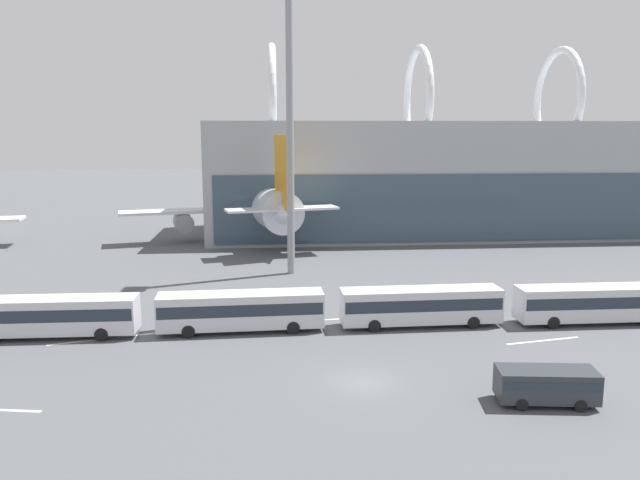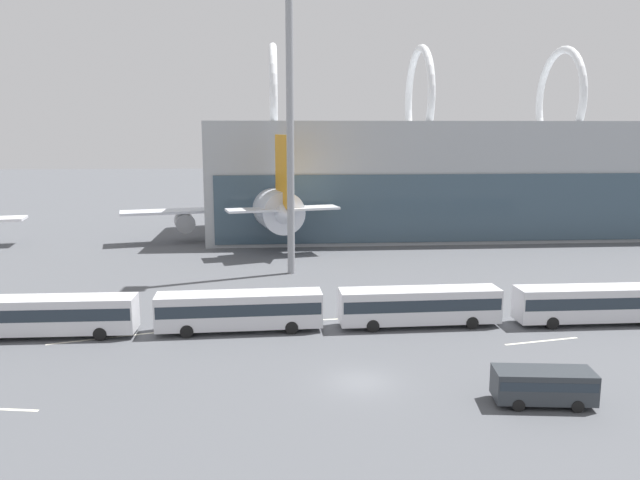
# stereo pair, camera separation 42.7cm
# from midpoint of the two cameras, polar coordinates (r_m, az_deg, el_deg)

# --- Properties ---
(ground_plane) EXTENTS (440.00, 440.00, 0.00)m
(ground_plane) POSITION_cam_midpoint_polar(r_m,az_deg,el_deg) (39.97, 4.01, -12.81)
(ground_plane) COLOR #515459
(terminal_building) EXTENTS (125.80, 21.75, 27.74)m
(terminal_building) POSITION_cam_midpoint_polar(r_m,az_deg,el_deg) (107.55, 26.00, 5.42)
(terminal_building) COLOR #9EA3A8
(terminal_building) RESTS_ON ground_plane
(airliner_at_gate_far) EXTENTS (38.90, 37.76, 14.93)m
(airliner_at_gate_far) POSITION_cam_midpoint_polar(r_m,az_deg,el_deg) (91.13, -5.40, 3.55)
(airliner_at_gate_far) COLOR silver
(airliner_at_gate_far) RESTS_ON ground_plane
(airliner_parked_remote) EXTENTS (35.89, 34.65, 15.33)m
(airliner_parked_remote) POSITION_cam_midpoint_polar(r_m,az_deg,el_deg) (115.84, 21.69, 4.09)
(airliner_parked_remote) COLOR silver
(airliner_parked_remote) RESTS_ON ground_plane
(shuttle_bus_1) EXTENTS (12.83, 2.74, 3.05)m
(shuttle_bus_1) POSITION_cam_midpoint_polar(r_m,az_deg,el_deg) (51.59, -23.25, -6.20)
(shuttle_bus_1) COLOR silver
(shuttle_bus_1) RESTS_ON ground_plane
(shuttle_bus_2) EXTENTS (12.88, 3.02, 3.05)m
(shuttle_bus_2) POSITION_cam_midpoint_polar(r_m,az_deg,el_deg) (49.10, -7.12, -6.24)
(shuttle_bus_2) COLOR silver
(shuttle_bus_2) RESTS_ON ground_plane
(shuttle_bus_3) EXTENTS (12.85, 2.84, 3.05)m
(shuttle_bus_3) POSITION_cam_midpoint_polar(r_m,az_deg,el_deg) (50.60, 9.32, -5.80)
(shuttle_bus_3) COLOR silver
(shuttle_bus_3) RESTS_ON ground_plane
(shuttle_bus_4) EXTENTS (12.80, 2.65, 3.05)m
(shuttle_bus_4) POSITION_cam_midpoint_polar(r_m,az_deg,el_deg) (55.29, 24.00, -5.19)
(shuttle_bus_4) COLOR silver
(shuttle_bus_4) RESTS_ON ground_plane
(service_van_foreground) EXTENTS (5.80, 2.80, 2.05)m
(service_van_foreground) POSITION_cam_midpoint_polar(r_m,az_deg,el_deg) (38.71, 20.05, -12.26)
(service_van_foreground) COLOR #2D3338
(service_van_foreground) RESTS_ON ground_plane
(floodlight_mast) EXTENTS (2.11, 2.11, 32.01)m
(floodlight_mast) POSITION_cam_midpoint_polar(r_m,az_deg,el_deg) (66.77, -2.57, 11.71)
(floodlight_mast) COLOR gray
(floodlight_mast) RESTS_ON ground_plane
(lane_stripe_0) EXTENTS (10.76, 3.35, 0.01)m
(lane_stripe_0) POSITION_cam_midpoint_polar(r_m,az_deg,el_deg) (50.29, -17.19, -8.38)
(lane_stripe_0) COLOR silver
(lane_stripe_0) RESTS_ON ground_plane
(lane_stripe_1) EXTENTS (6.07, 1.40, 0.01)m
(lane_stripe_1) POSITION_cam_midpoint_polar(r_m,az_deg,el_deg) (49.87, 19.85, -8.69)
(lane_stripe_1) COLOR silver
(lane_stripe_1) RESTS_ON ground_plane
(lane_stripe_2) EXTENTS (10.48, 1.28, 0.01)m
(lane_stripe_2) POSITION_cam_midpoint_polar(r_m,az_deg,el_deg) (51.79, -0.96, -7.38)
(lane_stripe_2) COLOR silver
(lane_stripe_2) RESTS_ON ground_plane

